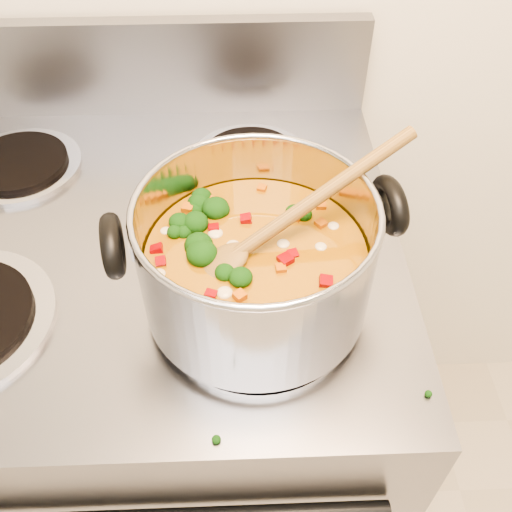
{
  "coord_description": "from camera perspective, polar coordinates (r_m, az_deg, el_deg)",
  "views": [
    {
      "loc": [
        0.21,
        0.58,
        1.48
      ],
      "look_at": [
        0.22,
        1.02,
        1.01
      ],
      "focal_mm": 40.0,
      "sensor_mm": 36.0,
      "label": 1
    }
  ],
  "objects": [
    {
      "name": "electric_range",
      "position": [
        1.18,
        -9.28,
        -13.52
      ],
      "size": [
        0.77,
        0.69,
        1.08
      ],
      "color": "gray",
      "rests_on": "ground"
    },
    {
      "name": "wooden_spoon",
      "position": [
        0.63,
        1.39,
        2.53
      ],
      "size": [
        0.27,
        0.15,
        0.13
      ],
      "rotation": [
        0.0,
        0.0,
        0.45
      ],
      "color": "brown",
      "rests_on": "stockpot"
    },
    {
      "name": "stockpot",
      "position": [
        0.65,
        0.03,
        -0.39
      ],
      "size": [
        0.33,
        0.27,
        0.16
      ],
      "rotation": [
        0.0,
        0.0,
        0.17
      ],
      "color": "#A8A8B0",
      "rests_on": "electric_range"
    },
    {
      "name": "cooktop_crumbs",
      "position": [
        0.65,
        -11.53,
        -13.92
      ],
      "size": [
        0.09,
        0.06,
        0.01
      ],
      "color": "black",
      "rests_on": "electric_range"
    }
  ]
}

